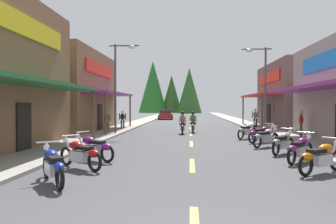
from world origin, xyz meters
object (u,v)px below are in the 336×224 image
object	(u,v)px
streetlamp_right	(261,78)
motorcycle_parked_left_1	(80,153)
motorcycle_parked_left_0	(53,165)
streetlamp_left	(120,76)
motorcycle_parked_right_3	(283,142)
pedestrian_browsing	(301,123)
motorcycle_parked_right_2	(300,148)
pedestrian_by_shop	(123,119)
motorcycle_parked_left_2	(93,147)
pedestrian_waiting	(255,117)
parked_car_curbside	(166,114)
rider_cruising_lead	(183,124)
motorcycle_parked_right_6	(247,131)
motorcycle_parked_right_5	(262,134)
pedestrian_strolling	(107,120)
motorcycle_parked_right_1	(321,157)
rider_cruising_trailing	(193,124)
motorcycle_parked_right_4	(266,137)

from	to	relation	value
streetlamp_right	motorcycle_parked_left_1	world-z (taller)	streetlamp_right
motorcycle_parked_left_0	motorcycle_parked_left_1	world-z (taller)	same
streetlamp_left	motorcycle_parked_right_3	xyz separation A→B (m)	(8.59, -7.92, -3.51)
motorcycle_parked_right_3	pedestrian_browsing	world-z (taller)	pedestrian_browsing
motorcycle_parked_right_2	pedestrian_by_shop	size ratio (longest dim) A/B	1.09
motorcycle_parked_left_1	pedestrian_browsing	bearing A→B (deg)	-101.43
motorcycle_parked_left_2	pedestrian_waiting	size ratio (longest dim) A/B	1.10
motorcycle_parked_right_2	parked_car_curbside	distance (m)	34.37
rider_cruising_lead	motorcycle_parked_right_6	bearing A→B (deg)	-128.42
motorcycle_parked_right_5	motorcycle_parked_right_6	xyz separation A→B (m)	(-0.44, 1.98, 0.00)
pedestrian_browsing	pedestrian_waiting	distance (m)	8.36
pedestrian_waiting	pedestrian_strolling	xyz separation A→B (m)	(-11.61, -4.92, -0.07)
motorcycle_parked_right_1	motorcycle_parked_right_6	xyz separation A→B (m)	(-0.41, 9.53, 0.00)
streetlamp_right	pedestrian_waiting	distance (m)	6.01
motorcycle_parked_left_1	pedestrian_browsing	size ratio (longest dim) A/B	1.07
motorcycle_parked_right_3	pedestrian_browsing	xyz separation A→B (m)	(2.76, 5.88, 0.49)
streetlamp_right	motorcycle_parked_left_1	distance (m)	15.44
rider_cruising_trailing	parked_car_curbside	bearing A→B (deg)	11.33
motorcycle_parked_right_6	pedestrian_by_shop	distance (m)	11.13
pedestrian_browsing	pedestrian_strolling	bearing A→B (deg)	-171.93
streetlamp_left	motorcycle_parked_right_6	distance (m)	9.15
streetlamp_left	motorcycle_parked_right_1	distance (m)	14.89
motorcycle_parked_right_1	motorcycle_parked_left_1	bearing A→B (deg)	142.89
motorcycle_parked_right_6	motorcycle_parked_left_2	bearing A→B (deg)	179.29
motorcycle_parked_right_2	motorcycle_parked_right_3	bearing A→B (deg)	41.28
motorcycle_parked_right_5	parked_car_curbside	bearing A→B (deg)	69.56
motorcycle_parked_left_1	parked_car_curbside	world-z (taller)	parked_car_curbside
motorcycle_parked_left_2	rider_cruising_lead	xyz separation A→B (m)	(2.98, 10.93, 0.17)
streetlamp_left	pedestrian_by_shop	world-z (taller)	streetlamp_left
pedestrian_strolling	pedestrian_by_shop	bearing A→B (deg)	10.05
motorcycle_parked_right_3	rider_cruising_trailing	world-z (taller)	rider_cruising_trailing
motorcycle_parked_left_2	motorcycle_parked_left_0	bearing A→B (deg)	120.67
motorcycle_parked_right_2	parked_car_curbside	size ratio (longest dim) A/B	0.39
motorcycle_parked_right_2	motorcycle_parked_left_1	bearing A→B (deg)	142.96
streetlamp_left	motorcycle_parked_right_2	world-z (taller)	streetlamp_left
motorcycle_parked_right_3	rider_cruising_lead	size ratio (longest dim) A/B	0.82
motorcycle_parked_left_0	pedestrian_browsing	distance (m)	15.15
rider_cruising_trailing	pedestrian_by_shop	bearing A→B (deg)	68.19
motorcycle_parked_right_3	motorcycle_parked_right_4	size ratio (longest dim) A/B	1.09
motorcycle_parked_right_2	motorcycle_parked_left_0	size ratio (longest dim) A/B	0.95
motorcycle_parked_right_3	pedestrian_strolling	distance (m)	13.50
parked_car_curbside	motorcycle_parked_right_2	bearing A→B (deg)	-171.30
motorcycle_parked_right_1	streetlamp_right	bearing A→B (deg)	49.31
motorcycle_parked_right_2	rider_cruising_trailing	distance (m)	12.32
pedestrian_by_shop	motorcycle_parked_right_5	bearing A→B (deg)	-149.67
motorcycle_parked_right_5	pedestrian_by_shop	size ratio (longest dim) A/B	1.16
motorcycle_parked_right_3	motorcycle_parked_right_6	xyz separation A→B (m)	(-0.40, 5.81, 0.00)
motorcycle_parked_right_3	pedestrian_by_shop	distance (m)	15.53
motorcycle_parked_right_5	parked_car_curbside	size ratio (longest dim) A/B	0.41
streetlamp_right	parked_car_curbside	world-z (taller)	streetlamp_right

